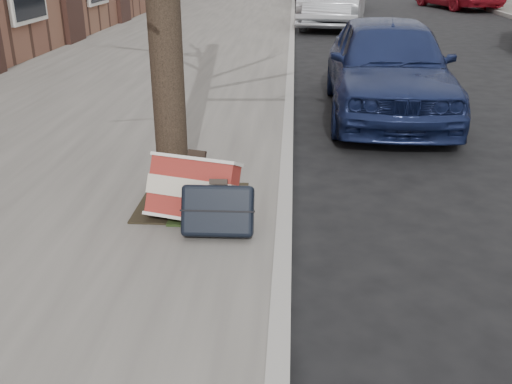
{
  "coord_description": "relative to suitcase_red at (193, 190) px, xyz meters",
  "views": [
    {
      "loc": [
        -1.21,
        -3.0,
        2.01
      ],
      "look_at": [
        -1.46,
        0.8,
        0.4
      ],
      "focal_mm": 40.0,
      "sensor_mm": 36.0,
      "label": 1
    }
  ],
  "objects": [
    {
      "name": "ground",
      "position": [
        1.94,
        -0.87,
        -0.37
      ],
      "size": [
        120.0,
        120.0,
        0.0
      ],
      "primitive_type": "plane",
      "color": "black",
      "rests_on": "ground"
    },
    {
      "name": "near_sidewalk",
      "position": [
        -1.76,
        14.13,
        -0.31
      ],
      "size": [
        5.0,
        70.0,
        0.12
      ],
      "primitive_type": "cube",
      "color": "slate",
      "rests_on": "ground"
    },
    {
      "name": "dirt_patch",
      "position": [
        -0.06,
        0.33,
        -0.25
      ],
      "size": [
        0.85,
        0.85,
        0.02
      ],
      "primitive_type": "cube",
      "color": "black",
      "rests_on": "near_sidewalk"
    },
    {
      "name": "suitcase_red",
      "position": [
        0.0,
        0.0,
        0.0
      ],
      "size": [
        0.73,
        0.52,
        0.51
      ],
      "primitive_type": "cube",
      "rotation": [
        -0.42,
        0.0,
        -0.28
      ],
      "color": "maroon",
      "rests_on": "near_sidewalk"
    },
    {
      "name": "suitcase_navy",
      "position": [
        0.22,
        -0.23,
        -0.05
      ],
      "size": [
        0.51,
        0.31,
        0.4
      ],
      "primitive_type": "cube",
      "rotation": [
        -0.42,
        0.0,
        0.01
      ],
      "color": "black",
      "rests_on": "near_sidewalk"
    },
    {
      "name": "car_near_front",
      "position": [
        1.95,
        3.69,
        0.27
      ],
      "size": [
        1.62,
        3.79,
        1.28
      ],
      "primitive_type": "imported",
      "rotation": [
        0.0,
        0.0,
        -0.03
      ],
      "color": "#151E45",
      "rests_on": "ground"
    }
  ]
}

